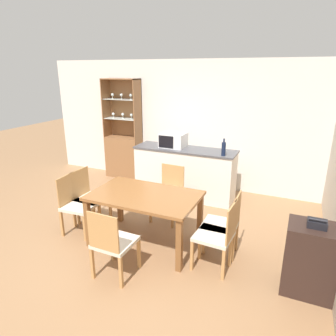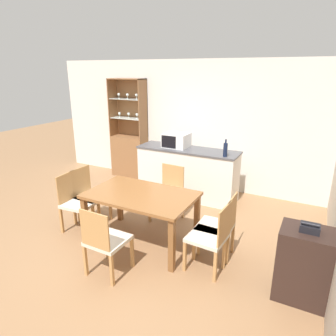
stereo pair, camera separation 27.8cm
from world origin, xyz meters
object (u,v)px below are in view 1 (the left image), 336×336
object	(u,v)px
dining_chair_side_left_far	(89,197)
display_cabinet	(124,150)
dining_chair_side_right_near	(218,235)
dining_chair_side_right_far	(223,225)
side_cabinet	(310,259)
dining_chair_side_left_near	(77,204)
dining_table	(145,201)
microwave	(173,140)
dining_chair_head_near	(113,243)
dining_chair_head_far	(168,193)
telephone	(317,223)
wine_bottle	(224,149)

from	to	relation	value
dining_chair_side_left_far	display_cabinet	bearing A→B (deg)	-159.82
dining_chair_side_right_near	dining_chair_side_right_far	distance (m)	0.28
side_cabinet	dining_chair_side_left_far	bearing A→B (deg)	174.81
dining_chair_side_left_near	dining_table	bearing A→B (deg)	93.30
microwave	dining_chair_head_near	bearing A→B (deg)	-82.42
dining_chair_head_near	dining_chair_side_right_far	xyz separation A→B (m)	(1.07, 0.93, 0.00)
microwave	side_cabinet	xyz separation A→B (m)	(2.44, -1.96, -0.68)
dining_chair_side_left_far	dining_chair_head_far	bearing A→B (deg)	123.83
display_cabinet	dining_chair_head_far	distance (m)	2.32
microwave	telephone	xyz separation A→B (m)	(2.45, -1.97, -0.24)
dining_table	wine_bottle	distance (m)	1.78
microwave	side_cabinet	size ratio (longest dim) A/B	0.57
dining_chair_side_right_far	microwave	bearing A→B (deg)	39.54
dining_chair_head_near	dining_table	bearing A→B (deg)	91.10
dining_table	wine_bottle	xyz separation A→B (m)	(0.67, 1.60, 0.43)
dining_chair_side_right_far	dining_chair_head_far	bearing A→B (deg)	57.72
dining_table	side_cabinet	world-z (taller)	side_cabinet
dining_chair_side_right_near	telephone	bearing A→B (deg)	-87.44
dining_table	dining_chair_side_right_far	size ratio (longest dim) A/B	1.66
display_cabinet	side_cabinet	world-z (taller)	display_cabinet
dining_chair_side_left_near	dining_chair_side_left_far	bearing A→B (deg)	175.80
dining_table	display_cabinet	bearing A→B (deg)	127.50
telephone	dining_chair_side_right_far	bearing A→B (deg)	164.03
dining_chair_side_left_far	telephone	size ratio (longest dim) A/B	4.66
display_cabinet	dining_chair_side_left_far	xyz separation A→B (m)	(0.69, -2.15, -0.18)
wine_bottle	dining_chair_side_right_far	bearing A→B (deg)	-74.94
microwave	dining_chair_side_left_near	bearing A→B (deg)	-110.25
dining_chair_side_left_far	side_cabinet	distance (m)	3.17
dining_chair_side_right_near	telephone	world-z (taller)	telephone
dining_chair_side_right_near	dining_chair_side_left_far	size ratio (longest dim) A/B	1.00
wine_bottle	telephone	distance (m)	2.27
dining_chair_side_left_near	dining_chair_head_far	bearing A→B (deg)	126.89
dining_chair_head_far	side_cabinet	world-z (taller)	dining_chair_head_far
wine_bottle	display_cabinet	bearing A→B (deg)	164.11
microwave	wine_bottle	xyz separation A→B (m)	(1.02, -0.21, -0.01)
telephone	dining_table	bearing A→B (deg)	175.70
dining_table	telephone	size ratio (longest dim) A/B	7.73
display_cabinet	dining_chair_side_left_near	xyz separation A→B (m)	(0.69, -2.43, -0.18)
dining_chair_side_right_near	dining_chair_side_left_near	size ratio (longest dim) A/B	1.00
dining_chair_side_right_far	telephone	xyz separation A→B (m)	(1.03, -0.30, 0.40)
dining_chair_side_right_far	wine_bottle	size ratio (longest dim) A/B	2.96
dining_table	side_cabinet	xyz separation A→B (m)	(2.09, -0.15, -0.24)
dining_chair_side_right_near	dining_chair_side_right_far	size ratio (longest dim) A/B	1.00
dining_table	dining_chair_side_left_far	xyz separation A→B (m)	(-1.07, 0.14, -0.20)
dining_chair_side_left_far	dining_chair_side_right_far	size ratio (longest dim) A/B	1.00
display_cabinet	side_cabinet	distance (m)	4.56
dining_chair_head_near	microwave	distance (m)	2.70
dining_table	dining_chair_side_right_far	distance (m)	1.09
dining_chair_head_far	dining_chair_side_right_far	bearing A→B (deg)	151.57
dining_chair_head_near	dining_chair_side_left_far	xyz separation A→B (m)	(-1.07, 0.93, 0.00)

